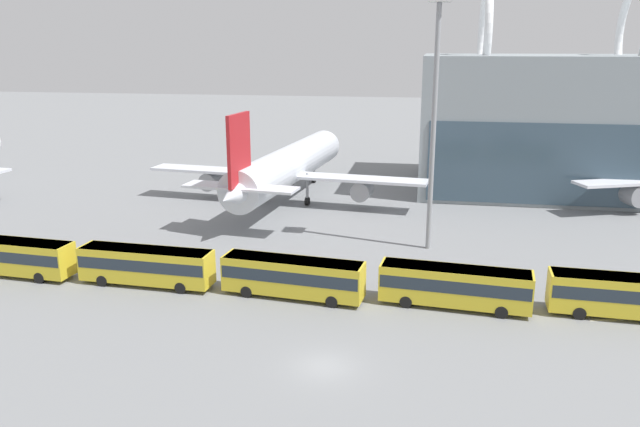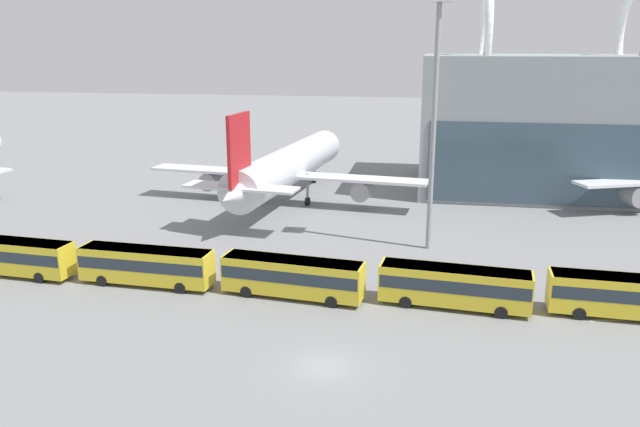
% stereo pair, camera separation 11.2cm
% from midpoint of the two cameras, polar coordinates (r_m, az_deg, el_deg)
% --- Properties ---
extents(ground_plane, '(440.00, 440.00, 0.00)m').
position_cam_midpoint_polar(ground_plane, '(42.33, 0.35, -13.82)').
color(ground_plane, slate).
extents(airliner_at_gate_far, '(37.94, 40.59, 13.43)m').
position_cam_midpoint_polar(airliner_at_gate_far, '(83.12, -3.17, 4.26)').
color(airliner_at_gate_far, silver).
rests_on(airliner_at_gate_far, ground_plane).
extents(shuttle_bus_1, '(12.12, 3.41, 3.33)m').
position_cam_midpoint_polar(shuttle_bus_1, '(63.72, -26.44, -3.40)').
color(shuttle_bus_1, gold).
rests_on(shuttle_bus_1, ground_plane).
extents(shuttle_bus_2, '(12.07, 3.14, 3.33)m').
position_cam_midpoint_polar(shuttle_bus_2, '(56.86, -15.66, -4.46)').
color(shuttle_bus_2, gold).
rests_on(shuttle_bus_2, ground_plane).
extents(shuttle_bus_3, '(12.17, 3.85, 3.33)m').
position_cam_midpoint_polar(shuttle_bus_3, '(52.24, -2.57, -5.65)').
color(shuttle_bus_3, gold).
rests_on(shuttle_bus_3, ground_plane).
extents(shuttle_bus_4, '(12.15, 3.68, 3.33)m').
position_cam_midpoint_polar(shuttle_bus_4, '(51.39, 12.15, -6.36)').
color(shuttle_bus_4, gold).
rests_on(shuttle_bus_4, ground_plane).
extents(shuttle_bus_5, '(12.08, 3.16, 3.33)m').
position_cam_midpoint_polar(shuttle_bus_5, '(53.93, 26.44, -6.63)').
color(shuttle_bus_5, gold).
rests_on(shuttle_bus_5, ground_plane).
extents(floodlight_mast, '(2.18, 2.18, 24.94)m').
position_cam_midpoint_polar(floodlight_mast, '(63.02, 10.43, 10.68)').
color(floodlight_mast, gray).
rests_on(floodlight_mast, ground_plane).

